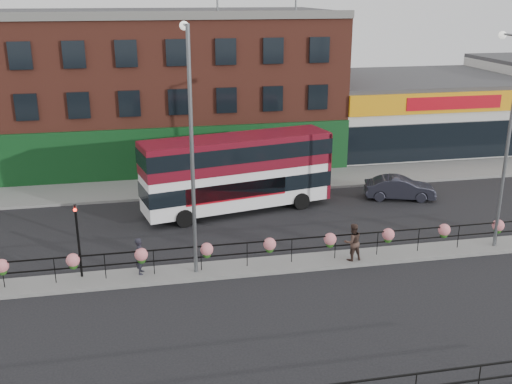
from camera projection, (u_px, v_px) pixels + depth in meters
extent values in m
plane|color=black|center=(269.00, 267.00, 26.34)|extent=(120.00, 120.00, 0.00)
cube|color=gray|center=(228.00, 184.00, 37.46)|extent=(60.00, 4.00, 0.15)
cube|color=gray|center=(270.00, 265.00, 26.31)|extent=(60.00, 1.60, 0.15)
cube|color=brown|center=(154.00, 88.00, 42.57)|extent=(25.00, 12.00, 10.00)
cube|color=#3F3F42|center=(150.00, 12.00, 40.93)|extent=(25.00, 12.00, 0.30)
cube|color=#0F3C18|center=(160.00, 154.00, 37.97)|extent=(25.00, 0.25, 3.40)
cube|color=silver|center=(412.00, 112.00, 47.13)|extent=(15.00, 12.00, 5.00)
cube|color=#3F3F42|center=(415.00, 78.00, 46.28)|extent=(15.00, 12.00, 0.30)
cube|color=orange|center=(453.00, 102.00, 40.91)|extent=(15.00, 0.25, 1.40)
cube|color=#B30814|center=(454.00, 103.00, 40.79)|extent=(7.00, 0.10, 0.90)
cube|color=black|center=(449.00, 141.00, 41.77)|extent=(15.00, 0.25, 2.60)
cylinder|color=slate|center=(217.00, 0.00, 36.77)|extent=(0.12, 0.12, 1.40)
cylinder|color=slate|center=(296.00, 0.00, 37.71)|extent=(0.12, 0.12, 1.40)
cube|color=black|center=(270.00, 241.00, 25.94)|extent=(30.00, 0.05, 0.05)
cube|color=black|center=(270.00, 251.00, 26.10)|extent=(30.00, 0.05, 0.05)
cylinder|color=black|center=(3.00, 275.00, 24.05)|extent=(0.04, 0.04, 1.10)
cylinder|color=black|center=(55.00, 271.00, 24.42)|extent=(0.04, 0.04, 1.10)
cylinder|color=black|center=(105.00, 266.00, 24.80)|extent=(0.04, 0.04, 1.10)
cylinder|color=black|center=(154.00, 262.00, 25.17)|extent=(0.04, 0.04, 1.10)
cylinder|color=black|center=(201.00, 258.00, 25.55)|extent=(0.04, 0.04, 1.10)
cylinder|color=black|center=(247.00, 254.00, 25.93)|extent=(0.04, 0.04, 1.10)
cylinder|color=black|center=(292.00, 251.00, 26.30)|extent=(0.04, 0.04, 1.10)
cylinder|color=black|center=(335.00, 247.00, 26.68)|extent=(0.04, 0.04, 1.10)
cylinder|color=black|center=(377.00, 243.00, 27.05)|extent=(0.04, 0.04, 1.10)
cylinder|color=black|center=(418.00, 240.00, 27.43)|extent=(0.04, 0.04, 1.10)
cylinder|color=black|center=(458.00, 237.00, 27.81)|extent=(0.04, 0.04, 1.10)
cylinder|color=black|center=(497.00, 233.00, 28.18)|extent=(0.04, 0.04, 1.10)
sphere|color=#DB737B|center=(2.00, 266.00, 23.92)|extent=(0.56, 0.56, 0.56)
sphere|color=#245617|center=(2.00, 271.00, 23.99)|extent=(0.36, 0.36, 0.36)
sphere|color=#DB737B|center=(73.00, 260.00, 24.44)|extent=(0.56, 0.56, 0.56)
sphere|color=#245617|center=(73.00, 265.00, 24.51)|extent=(0.36, 0.36, 0.36)
sphere|color=#DB737B|center=(141.00, 255.00, 24.95)|extent=(0.56, 0.56, 0.56)
sphere|color=#245617|center=(142.00, 260.00, 25.03)|extent=(0.36, 0.36, 0.36)
sphere|color=#DB737B|center=(207.00, 249.00, 25.47)|extent=(0.56, 0.56, 0.56)
sphere|color=#245617|center=(207.00, 254.00, 25.54)|extent=(0.36, 0.36, 0.36)
sphere|color=#DB737B|center=(270.00, 244.00, 25.99)|extent=(0.56, 0.56, 0.56)
sphere|color=#245617|center=(270.00, 249.00, 26.06)|extent=(0.36, 0.36, 0.36)
sphere|color=#DB737B|center=(330.00, 239.00, 26.50)|extent=(0.56, 0.56, 0.56)
sphere|color=#245617|center=(330.00, 244.00, 26.58)|extent=(0.36, 0.36, 0.36)
sphere|color=#DB737B|center=(388.00, 234.00, 27.02)|extent=(0.56, 0.56, 0.56)
sphere|color=#245617|center=(388.00, 239.00, 27.09)|extent=(0.36, 0.36, 0.36)
sphere|color=#DB737B|center=(444.00, 230.00, 27.54)|extent=(0.56, 0.56, 0.56)
sphere|color=#245617|center=(444.00, 234.00, 27.61)|extent=(0.36, 0.36, 0.36)
sphere|color=#DB737B|center=(498.00, 225.00, 28.06)|extent=(0.56, 0.56, 0.56)
sphere|color=#245617|center=(498.00, 230.00, 28.13)|extent=(0.36, 0.36, 0.36)
cylinder|color=black|center=(479.00, 382.00, 17.48)|extent=(0.04, 0.04, 1.10)
cube|color=white|center=(237.00, 172.00, 32.40)|extent=(10.53, 4.39, 3.74)
cube|color=#5E0C19|center=(237.00, 153.00, 32.06)|extent=(10.60, 4.46, 1.68)
cube|color=black|center=(237.00, 183.00, 32.61)|extent=(10.63, 4.48, 0.84)
cube|color=black|center=(237.00, 150.00, 32.01)|extent=(10.65, 4.50, 0.84)
cube|color=#5E0C19|center=(237.00, 138.00, 31.80)|extent=(10.53, 4.39, 0.11)
cube|color=#5E0C19|center=(319.00, 162.00, 34.30)|extent=(0.69, 2.39, 3.74)
cube|color=#B30814|center=(237.00, 191.00, 31.42)|extent=(5.49, 1.18, 0.93)
cylinder|color=black|center=(185.00, 218.00, 30.69)|extent=(0.97, 0.47, 0.93)
cylinder|color=black|center=(172.00, 204.00, 32.73)|extent=(0.97, 0.47, 0.93)
cylinder|color=black|center=(301.00, 201.00, 33.21)|extent=(0.97, 0.47, 0.93)
cylinder|color=black|center=(283.00, 189.00, 35.24)|extent=(0.97, 0.47, 0.93)
imported|color=#252631|center=(400.00, 188.00, 34.80)|extent=(3.50, 4.74, 1.32)
imported|color=black|center=(140.00, 256.00, 25.18)|extent=(0.69, 0.54, 1.62)
imported|color=#412E26|center=(353.00, 242.00, 26.44)|extent=(1.00, 0.87, 1.72)
cylinder|color=slate|center=(192.00, 156.00, 23.94)|extent=(0.16, 0.16, 10.23)
cylinder|color=slate|center=(186.00, 25.00, 23.06)|extent=(0.10, 1.53, 0.10)
sphere|color=silver|center=(184.00, 26.00, 23.79)|extent=(0.37, 0.37, 0.37)
cylinder|color=slate|center=(508.00, 146.00, 26.66)|extent=(0.15, 0.15, 9.68)
cylinder|color=slate|center=(512.00, 35.00, 25.82)|extent=(0.10, 1.45, 0.10)
sphere|color=silver|center=(502.00, 35.00, 26.51)|extent=(0.35, 0.35, 0.35)
cylinder|color=black|center=(78.00, 241.00, 24.65)|extent=(0.10, 0.10, 3.20)
imported|color=black|center=(75.00, 205.00, 24.14)|extent=(0.15, 0.18, 0.90)
sphere|color=#FF190C|center=(75.00, 210.00, 24.08)|extent=(0.14, 0.14, 0.14)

